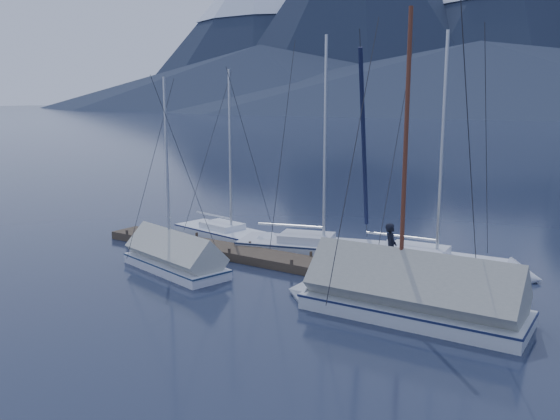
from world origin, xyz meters
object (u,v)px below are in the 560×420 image
(sailboat_open_right, at_px, (450,266))
(sailboat_covered_near, at_px, (395,298))
(sailboat_open_mid, at_px, (336,250))
(sailboat_open_left, at_px, (238,237))
(sailboat_covered_far, at_px, (169,259))
(person, at_px, (391,248))

(sailboat_open_right, relative_size, sailboat_covered_near, 0.98)
(sailboat_open_mid, relative_size, sailboat_open_right, 1.01)
(sailboat_open_mid, bearing_deg, sailboat_open_left, -175.51)
(sailboat_open_left, relative_size, sailboat_covered_near, 0.85)
(sailboat_open_mid, height_order, sailboat_covered_far, sailboat_open_mid)
(sailboat_covered_near, relative_size, person, 5.60)
(sailboat_open_right, bearing_deg, sailboat_covered_near, -89.05)
(person, bearing_deg, sailboat_covered_near, -171.77)
(sailboat_covered_near, xyz_separation_m, person, (-1.45, 2.98, 0.73))
(sailboat_open_left, distance_m, sailboat_open_mid, 4.93)
(sailboat_covered_far, bearing_deg, sailboat_open_mid, 51.60)
(sailboat_covered_near, distance_m, person, 3.39)
(sailboat_open_mid, xyz_separation_m, sailboat_open_right, (4.77, 0.33, -0.00))
(sailboat_open_mid, height_order, person, sailboat_open_mid)
(sailboat_open_mid, relative_size, sailboat_covered_far, 1.24)
(sailboat_open_left, distance_m, sailboat_covered_near, 10.89)
(sailboat_covered_far, height_order, person, sailboat_covered_far)
(sailboat_covered_near, bearing_deg, sailboat_open_mid, 133.18)
(sailboat_open_right, xyz_separation_m, person, (-1.36, -2.54, 1.06))
(sailboat_covered_far, bearing_deg, sailboat_covered_near, 1.74)
(sailboat_covered_near, height_order, person, sailboat_covered_near)
(sailboat_open_left, height_order, sailboat_open_mid, sailboat_open_mid)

